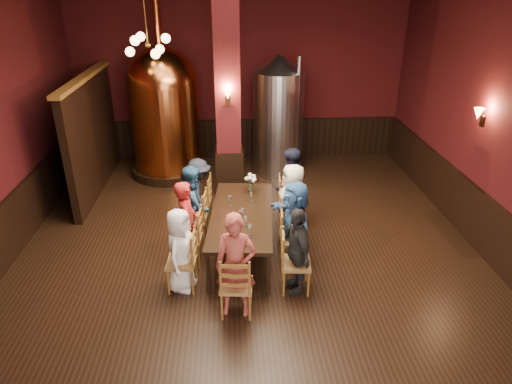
{
  "coord_description": "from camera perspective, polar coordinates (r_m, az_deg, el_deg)",
  "views": [
    {
      "loc": [
        -0.27,
        -6.27,
        4.28
      ],
      "look_at": [
        0.11,
        0.2,
        1.21
      ],
      "focal_mm": 32.0,
      "sensor_mm": 36.0,
      "label": 1
    }
  ],
  "objects": [
    {
      "name": "wainscot_right",
      "position": [
        8.46,
        27.19,
        -4.3
      ],
      "size": [
        0.08,
        9.9,
        1.0
      ],
      "primitive_type": "cube",
      "color": "black",
      "rests_on": "ground"
    },
    {
      "name": "person_1",
      "position": [
        7.35,
        -8.58,
        -3.91
      ],
      "size": [
        0.38,
        0.55,
        1.45
      ],
      "primitive_type": "imported",
      "rotation": [
        0.0,
        0.0,
        1.63
      ],
      "color": "#A31C1C",
      "rests_on": "ground"
    },
    {
      "name": "wine_glass_0",
      "position": [
        7.27,
        -1.96,
        -2.98
      ],
      "size": [
        0.07,
        0.07,
        0.17
      ],
      "primitive_type": null,
      "color": "white",
      "rests_on": "dining_table"
    },
    {
      "name": "wainscot_back",
      "position": [
        11.85,
        -1.91,
        6.71
      ],
      "size": [
        7.9,
        0.08,
        1.0
      ],
      "primitive_type": "cube",
      "color": "black",
      "rests_on": "ground"
    },
    {
      "name": "wine_glass_5",
      "position": [
        7.75,
        -3.21,
        -1.13
      ],
      "size": [
        0.07,
        0.07,
        0.17
      ],
      "primitive_type": null,
      "color": "white",
      "rests_on": "dining_table"
    },
    {
      "name": "chair_0",
      "position": [
        6.93,
        -9.32,
        -8.54
      ],
      "size": [
        0.5,
        0.5,
        0.92
      ],
      "primitive_type": null,
      "rotation": [
        0.0,
        0.0,
        -1.65
      ],
      "color": "brown",
      "rests_on": "ground"
    },
    {
      "name": "person_3",
      "position": [
        8.55,
        -7.14,
        -0.01
      ],
      "size": [
        0.65,
        0.92,
        1.3
      ],
      "primitive_type": "imported",
      "rotation": [
        0.0,
        0.0,
        1.79
      ],
      "color": "black",
      "rests_on": "ground"
    },
    {
      "name": "chair_6",
      "position": [
        7.97,
        4.48,
        -3.43
      ],
      "size": [
        0.5,
        0.5,
        0.92
      ],
      "primitive_type": null,
      "rotation": [
        0.0,
        0.0,
        1.49
      ],
      "color": "brown",
      "rests_on": "ground"
    },
    {
      "name": "wine_glass_6",
      "position": [
        7.1,
        -1.28,
        -3.71
      ],
      "size": [
        0.07,
        0.07,
        0.17
      ],
      "primitive_type": null,
      "color": "white",
      "rests_on": "dining_table"
    },
    {
      "name": "chair_4",
      "position": [
        6.83,
        5.02,
        -8.81
      ],
      "size": [
        0.5,
        0.5,
        0.92
      ],
      "primitive_type": null,
      "rotation": [
        0.0,
        0.0,
        1.49
      ],
      "color": "brown",
      "rests_on": "ground"
    },
    {
      "name": "chair_5",
      "position": [
        7.4,
        4.72,
        -5.89
      ],
      "size": [
        0.5,
        0.5,
        0.92
      ],
      "primitive_type": null,
      "rotation": [
        0.0,
        0.0,
        1.49
      ],
      "color": "brown",
      "rests_on": "ground"
    },
    {
      "name": "chair_7",
      "position": [
        8.56,
        4.26,
        -1.27
      ],
      "size": [
        0.5,
        0.5,
        0.92
      ],
      "primitive_type": null,
      "rotation": [
        0.0,
        0.0,
        1.49
      ],
      "color": "brown",
      "rests_on": "ground"
    },
    {
      "name": "person_7",
      "position": [
        8.43,
        4.32,
        0.51
      ],
      "size": [
        0.49,
        0.79,
        1.51
      ],
      "primitive_type": "imported",
      "rotation": [
        0.0,
        0.0,
        4.53
      ],
      "color": "black",
      "rests_on": "ground"
    },
    {
      "name": "person_8",
      "position": [
        6.2,
        -2.55,
        -9.23
      ],
      "size": [
        0.6,
        0.43,
        1.54
      ],
      "primitive_type": "imported",
      "rotation": [
        0.0,
        0.0,
        6.16
      ],
      "color": "#9D3C34",
      "rests_on": "ground"
    },
    {
      "name": "person_2",
      "position": [
        7.93,
        -7.82,
        -1.63
      ],
      "size": [
        0.38,
        0.72,
        1.44
      ],
      "primitive_type": "imported",
      "rotation": [
        0.0,
        0.0,
        1.62
      ],
      "color": "navy",
      "rests_on": "ground"
    },
    {
      "name": "sconce_column",
      "position": [
        9.01,
        -3.55,
        11.92
      ],
      "size": [
        0.2,
        0.2,
        0.36
      ],
      "primitive_type": null,
      "rotation": [
        0.0,
        0.0,
        3.14
      ],
      "color": "black",
      "rests_on": "column"
    },
    {
      "name": "wine_glass_2",
      "position": [
        6.8,
        -3.5,
        -5.21
      ],
      "size": [
        0.07,
        0.07,
        0.17
      ],
      "primitive_type": null,
      "color": "white",
      "rests_on": "dining_table"
    },
    {
      "name": "wine_glass_4",
      "position": [
        7.34,
        -1.63,
        -2.72
      ],
      "size": [
        0.07,
        0.07,
        0.17
      ],
      "primitive_type": null,
      "color": "white",
      "rests_on": "dining_table"
    },
    {
      "name": "chair_3",
      "position": [
        8.64,
        -7.08,
        -1.15
      ],
      "size": [
        0.5,
        0.5,
        0.92
      ],
      "primitive_type": null,
      "rotation": [
        0.0,
        0.0,
        -1.65
      ],
      "color": "brown",
      "rests_on": "ground"
    },
    {
      "name": "person_5",
      "position": [
        7.26,
        4.8,
        -4.04
      ],
      "size": [
        0.67,
        1.42,
        1.47
      ],
      "primitive_type": "imported",
      "rotation": [
        0.0,
        0.0,
        4.89
      ],
      "color": "#3869AA",
      "rests_on": "ground"
    },
    {
      "name": "sconce_wall",
      "position": [
        8.47,
        26.56,
        8.44
      ],
      "size": [
        0.2,
        0.2,
        0.36
      ],
      "primitive_type": null,
      "rotation": [
        0.0,
        0.0,
        1.57
      ],
      "color": "black",
      "rests_on": "room"
    },
    {
      "name": "rose_vase",
      "position": [
        8.15,
        -0.64,
        1.45
      ],
      "size": [
        0.21,
        0.21,
        0.36
      ],
      "color": "white",
      "rests_on": "dining_table"
    },
    {
      "name": "column",
      "position": [
        9.3,
        -3.57,
        12.65
      ],
      "size": [
        0.58,
        0.58,
        4.5
      ],
      "primitive_type": "cube",
      "color": "#410D10",
      "rests_on": "ground"
    },
    {
      "name": "steel_vessel",
      "position": [
        10.65,
        2.81,
        9.51
      ],
      "size": [
        1.33,
        1.33,
        2.77
      ],
      "rotation": [
        0.0,
        0.0,
        -0.18
      ],
      "color": "#B2B2B7",
      "rests_on": "ground"
    },
    {
      "name": "wine_glass_1",
      "position": [
        7.87,
        -0.59,
        -0.65
      ],
      "size": [
        0.07,
        0.07,
        0.17
      ],
      "primitive_type": null,
      "color": "white",
      "rests_on": "dining_table"
    },
    {
      "name": "room",
      "position": [
        6.6,
        -0.86,
        7.38
      ],
      "size": [
        10.0,
        10.02,
        4.5
      ],
      "color": "black",
      "rests_on": "ground"
    },
    {
      "name": "chair_1",
      "position": [
        7.48,
        -8.45,
        -5.7
      ],
      "size": [
        0.5,
        0.5,
        0.92
      ],
      "primitive_type": null,
      "rotation": [
        0.0,
        0.0,
        -1.65
      ],
      "color": "brown",
      "rests_on": "ground"
    },
    {
      "name": "chair_2",
      "position": [
        8.05,
        -7.72,
        -3.28
      ],
      "size": [
        0.5,
        0.5,
        0.92
      ],
      "primitive_type": null,
      "rotation": [
        0.0,
        0.0,
        -1.65
      ],
      "color": "brown",
      "rests_on": "ground"
    },
    {
      "name": "person_6",
      "position": [
        7.84,
        4.54,
        -1.64
      ],
      "size": [
        0.56,
        0.78,
        1.48
      ],
      "primitive_type": "imported",
      "rotation": [
        0.0,
        0.0,
        4.84
      ],
      "color": "white",
      "rests_on": "ground"
    },
    {
      "name": "dining_table",
      "position": [
        7.56,
        -1.8,
        -3.06
      ],
      "size": [
        1.19,
        2.47,
        0.75
      ],
      "rotation": [
        0.0,
        0.0,
        -0.08
      ],
      "color": "black",
      "rests_on": "ground"
    },
    {
      "name": "chair_8",
      "position": [
        6.38,
        -2.49,
        -11.51
      ],
      "size": [
        0.5,
        0.5,
        0.92
      ],
      "primitive_type": null,
      "rotation": [
        0.0,
        0.0,
        3.06
      ],
      "color": "brown",
      "rests_on": "ground"
    },
    {
      "name": "copper_kettle",
      "position": [
        10.72,
        -11.3,
        9.93
      ],
      "size": [
        1.77,
        1.77,
        4.18
      ],
      "rotation": [
        0.0,
        0.0,
        0.02
      ],
      "color": "black",
      "rests_on": "ground"
    },
    {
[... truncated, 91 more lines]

